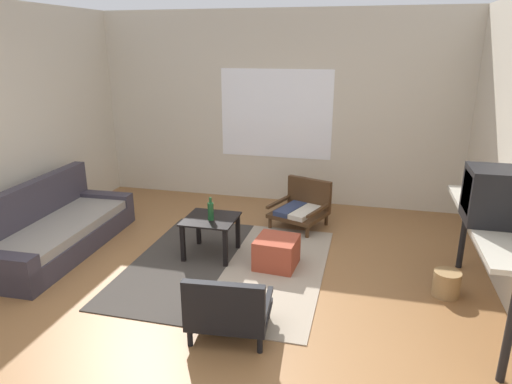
{
  "coord_description": "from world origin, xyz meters",
  "views": [
    {
      "loc": [
        1.32,
        -3.43,
        2.24
      ],
      "look_at": [
        0.21,
        0.98,
        0.76
      ],
      "focal_mm": 32.17,
      "sensor_mm": 36.0,
      "label": 1
    }
  ],
  "objects_px": {
    "clay_vase": "(482,189)",
    "glass_bottle": "(211,211)",
    "couch": "(54,231)",
    "wicker_basket": "(446,284)",
    "armchair_striped_foreground": "(228,309)",
    "console_shelf": "(489,230)",
    "ottoman_orange": "(277,253)",
    "coffee_table": "(211,226)",
    "crt_television": "(497,196)",
    "armchair_by_window": "(302,206)"
  },
  "relations": [
    {
      "from": "glass_bottle",
      "to": "crt_television",
      "type": "bearing_deg",
      "value": -11.73
    },
    {
      "from": "ottoman_orange",
      "to": "crt_television",
      "type": "distance_m",
      "value": 2.14
    },
    {
      "from": "glass_bottle",
      "to": "armchair_by_window",
      "type": "bearing_deg",
      "value": 55.54
    },
    {
      "from": "crt_television",
      "to": "wicker_basket",
      "type": "distance_m",
      "value": 1.04
    },
    {
      "from": "coffee_table",
      "to": "armchair_by_window",
      "type": "relative_size",
      "value": 0.7
    },
    {
      "from": "console_shelf",
      "to": "glass_bottle",
      "type": "relative_size",
      "value": 7.43
    },
    {
      "from": "clay_vase",
      "to": "wicker_basket",
      "type": "height_order",
      "value": "clay_vase"
    },
    {
      "from": "coffee_table",
      "to": "clay_vase",
      "type": "distance_m",
      "value": 2.7
    },
    {
      "from": "coffee_table",
      "to": "couch",
      "type": "bearing_deg",
      "value": -170.4
    },
    {
      "from": "armchair_striped_foreground",
      "to": "clay_vase",
      "type": "relative_size",
      "value": 1.89
    },
    {
      "from": "wicker_basket",
      "to": "crt_television",
      "type": "bearing_deg",
      "value": -55.15
    },
    {
      "from": "armchair_by_window",
      "to": "clay_vase",
      "type": "distance_m",
      "value": 2.3
    },
    {
      "from": "ottoman_orange",
      "to": "console_shelf",
      "type": "distance_m",
      "value": 2.01
    },
    {
      "from": "armchair_by_window",
      "to": "armchair_striped_foreground",
      "type": "height_order",
      "value": "armchair_by_window"
    },
    {
      "from": "ottoman_orange",
      "to": "couch",
      "type": "bearing_deg",
      "value": -175.44
    },
    {
      "from": "clay_vase",
      "to": "glass_bottle",
      "type": "bearing_deg",
      "value": 178.84
    },
    {
      "from": "armchair_by_window",
      "to": "ottoman_orange",
      "type": "relative_size",
      "value": 1.89
    },
    {
      "from": "wicker_basket",
      "to": "armchair_by_window",
      "type": "bearing_deg",
      "value": 138.03
    },
    {
      "from": "couch",
      "to": "clay_vase",
      "type": "distance_m",
      "value": 4.46
    },
    {
      "from": "ottoman_orange",
      "to": "glass_bottle",
      "type": "height_order",
      "value": "glass_bottle"
    },
    {
      "from": "ottoman_orange",
      "to": "clay_vase",
      "type": "xyz_separation_m",
      "value": [
        1.87,
        -0.01,
        0.84
      ]
    },
    {
      "from": "couch",
      "to": "console_shelf",
      "type": "height_order",
      "value": "console_shelf"
    },
    {
      "from": "armchair_striped_foreground",
      "to": "glass_bottle",
      "type": "xyz_separation_m",
      "value": [
        -0.61,
        1.34,
        0.29
      ]
    },
    {
      "from": "armchair_by_window",
      "to": "couch",
      "type": "bearing_deg",
      "value": -151.21
    },
    {
      "from": "armchair_striped_foreground",
      "to": "ottoman_orange",
      "type": "relative_size",
      "value": 1.62
    },
    {
      "from": "clay_vase",
      "to": "wicker_basket",
      "type": "relative_size",
      "value": 1.46
    },
    {
      "from": "couch",
      "to": "console_shelf",
      "type": "distance_m",
      "value": 4.43
    },
    {
      "from": "console_shelf",
      "to": "armchair_striped_foreground",
      "type": "bearing_deg",
      "value": -156.37
    },
    {
      "from": "couch",
      "to": "coffee_table",
      "type": "bearing_deg",
      "value": 9.6
    },
    {
      "from": "armchair_striped_foreground",
      "to": "console_shelf",
      "type": "height_order",
      "value": "console_shelf"
    },
    {
      "from": "ottoman_orange",
      "to": "glass_bottle",
      "type": "xyz_separation_m",
      "value": [
        -0.73,
        0.05,
        0.38
      ]
    },
    {
      "from": "console_shelf",
      "to": "wicker_basket",
      "type": "bearing_deg",
      "value": 131.92
    },
    {
      "from": "coffee_table",
      "to": "crt_television",
      "type": "relative_size",
      "value": 1.21
    },
    {
      "from": "couch",
      "to": "clay_vase",
      "type": "bearing_deg",
      "value": 2.56
    },
    {
      "from": "crt_television",
      "to": "glass_bottle",
      "type": "relative_size",
      "value": 1.81
    },
    {
      "from": "couch",
      "to": "armchair_striped_foreground",
      "type": "height_order",
      "value": "couch"
    },
    {
      "from": "ottoman_orange",
      "to": "wicker_basket",
      "type": "relative_size",
      "value": 1.7
    },
    {
      "from": "console_shelf",
      "to": "crt_television",
      "type": "height_order",
      "value": "crt_television"
    },
    {
      "from": "crt_television",
      "to": "armchair_by_window",
      "type": "bearing_deg",
      "value": 136.06
    },
    {
      "from": "couch",
      "to": "crt_television",
      "type": "height_order",
      "value": "crt_television"
    },
    {
      "from": "couch",
      "to": "armchair_by_window",
      "type": "xyz_separation_m",
      "value": [
        2.6,
        1.43,
        0.03
      ]
    },
    {
      "from": "console_shelf",
      "to": "ottoman_orange",
      "type": "bearing_deg",
      "value": 167.14
    },
    {
      "from": "ottoman_orange",
      "to": "clay_vase",
      "type": "height_order",
      "value": "clay_vase"
    },
    {
      "from": "couch",
      "to": "wicker_basket",
      "type": "distance_m",
      "value": 4.17
    },
    {
      "from": "armchair_striped_foreground",
      "to": "crt_television",
      "type": "distance_m",
      "value": 2.3
    },
    {
      "from": "armchair_striped_foreground",
      "to": "crt_television",
      "type": "relative_size",
      "value": 1.48
    },
    {
      "from": "clay_vase",
      "to": "couch",
      "type": "bearing_deg",
      "value": -177.44
    },
    {
      "from": "console_shelf",
      "to": "wicker_basket",
      "type": "distance_m",
      "value": 0.73
    },
    {
      "from": "ottoman_orange",
      "to": "crt_television",
      "type": "bearing_deg",
      "value": -14.78
    },
    {
      "from": "armchair_by_window",
      "to": "armchair_striped_foreground",
      "type": "xyz_separation_m",
      "value": [
        -0.2,
        -2.52,
        -0.0
      ]
    }
  ]
}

